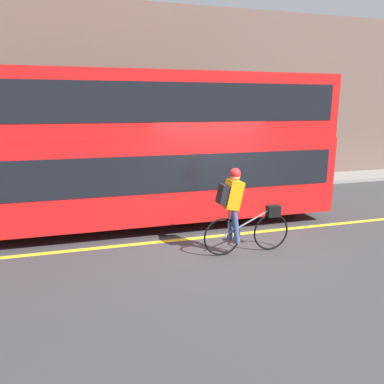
{
  "coord_description": "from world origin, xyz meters",
  "views": [
    {
      "loc": [
        -2.69,
        -7.16,
        2.83
      ],
      "look_at": [
        -0.5,
        0.32,
        1.04
      ],
      "focal_mm": 35.0,
      "sensor_mm": 36.0,
      "label": 1
    }
  ],
  "objects": [
    {
      "name": "sidewalk_curb",
      "position": [
        0.0,
        5.26,
        0.06
      ],
      "size": [
        60.0,
        1.65,
        0.12
      ],
      "color": "gray",
      "rests_on": "ground_plane"
    },
    {
      "name": "building_facade",
      "position": [
        0.0,
        6.24,
        3.1
      ],
      "size": [
        60.0,
        0.3,
        6.21
      ],
      "color": "brown",
      "rests_on": "ground_plane"
    },
    {
      "name": "ground_plane",
      "position": [
        0.0,
        0.0,
        0.0
      ],
      "size": [
        80.0,
        80.0,
        0.0
      ],
      "primitive_type": "plane",
      "color": "#38383A"
    },
    {
      "name": "bus",
      "position": [
        -1.99,
        1.67,
        1.98
      ],
      "size": [
        10.28,
        2.42,
        3.55
      ],
      "color": "black",
      "rests_on": "ground_plane"
    },
    {
      "name": "street_sign_post",
      "position": [
        5.08,
        5.17,
        1.49
      ],
      "size": [
        0.36,
        0.09,
        2.45
      ],
      "color": "#59595B",
      "rests_on": "sidewalk_curb"
    },
    {
      "name": "road_center_line",
      "position": [
        0.0,
        0.27,
        0.0
      ],
      "size": [
        50.0,
        0.14,
        0.01
      ],
      "primitive_type": "cube",
      "color": "yellow",
      "rests_on": "ground_plane"
    },
    {
      "name": "cyclist_on_bike",
      "position": [
        0.12,
        -0.79,
        0.91
      ],
      "size": [
        1.79,
        0.32,
        1.71
      ],
      "color": "black",
      "rests_on": "ground_plane"
    }
  ]
}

